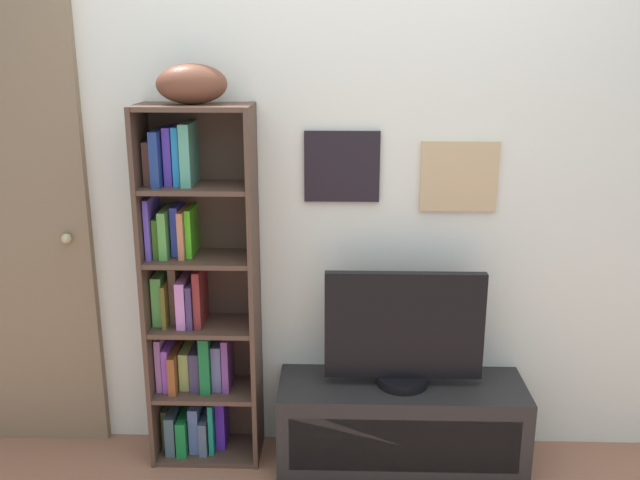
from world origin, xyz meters
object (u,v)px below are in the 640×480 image
at_px(bookshelf, 194,302).
at_px(television, 404,331).
at_px(door, 3,227).
at_px(football, 192,84).
at_px(tv_stand, 401,424).

xyz_separation_m(bookshelf, television, (0.91, -0.08, -0.09)).
bearing_deg(bookshelf, door, 174.53).
bearing_deg(bookshelf, football, -33.22).
bearing_deg(bookshelf, tv_stand, -5.09).
xyz_separation_m(tv_stand, television, (0.00, 0.00, 0.44)).
height_order(football, television, football).
relative_size(bookshelf, football, 5.62).
relative_size(football, door, 0.14).
height_order(football, door, door).
bearing_deg(television, football, 176.58).
bearing_deg(tv_stand, football, 176.51).
xyz_separation_m(football, tv_stand, (0.87, -0.05, -1.47)).
relative_size(bookshelf, television, 2.34).
height_order(football, tv_stand, football).
distance_m(tv_stand, door, 1.96).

